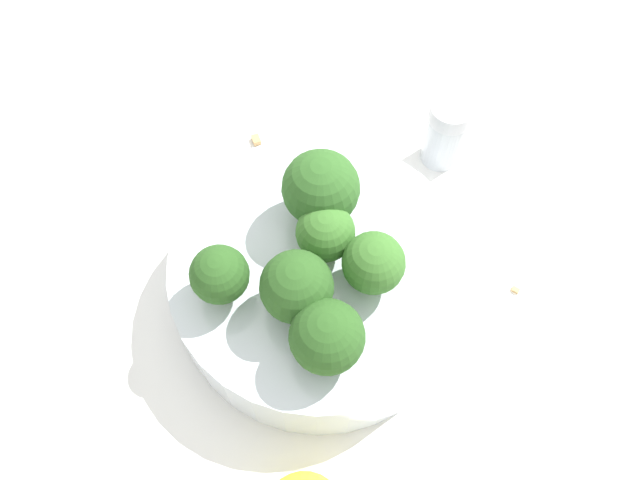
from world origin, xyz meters
TOP-DOWN VIEW (x-y plane):
  - ground_plane at (0.00, 0.00)m, footprint 3.00×3.00m
  - bowl at (0.00, 0.00)m, footprint 0.20×0.20m
  - broccoli_floret_0 at (-0.01, 0.03)m, footprint 0.05×0.05m
  - broccoli_floret_1 at (0.04, -0.00)m, footprint 0.04×0.04m
  - broccoli_floret_2 at (0.00, -0.03)m, footprint 0.05×0.05m
  - broccoli_floret_3 at (-0.05, -0.04)m, footprint 0.04×0.04m
  - broccoli_floret_4 at (0.03, -0.06)m, footprint 0.04×0.04m
  - broccoli_floret_5 at (0.00, 0.01)m, footprint 0.04×0.04m
  - pepper_shaker at (0.04, 0.15)m, footprint 0.03×0.03m
  - almond_crumb_1 at (-0.11, 0.11)m, footprint 0.01×0.01m
  - almond_crumb_2 at (-0.12, 0.04)m, footprint 0.01×0.01m
  - almond_crumb_3 at (0.13, 0.06)m, footprint 0.01×0.00m

SIDE VIEW (x-z plane):
  - ground_plane at x=0.00m, z-range 0.00..0.00m
  - almond_crumb_3 at x=0.13m, z-range 0.00..0.01m
  - almond_crumb_2 at x=-0.12m, z-range 0.00..0.01m
  - almond_crumb_1 at x=-0.11m, z-range 0.00..0.01m
  - bowl at x=0.00m, z-range 0.00..0.05m
  - pepper_shaker at x=0.04m, z-range 0.00..0.06m
  - broccoli_floret_5 at x=0.00m, z-range 0.05..0.10m
  - broccoli_floret_3 at x=-0.05m, z-range 0.06..0.10m
  - broccoli_floret_1 at x=0.04m, z-range 0.05..0.10m
  - broccoli_floret_4 at x=0.03m, z-range 0.05..0.10m
  - broccoli_floret_2 at x=0.00m, z-range 0.05..0.11m
  - broccoli_floret_0 at x=-0.01m, z-range 0.06..0.11m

